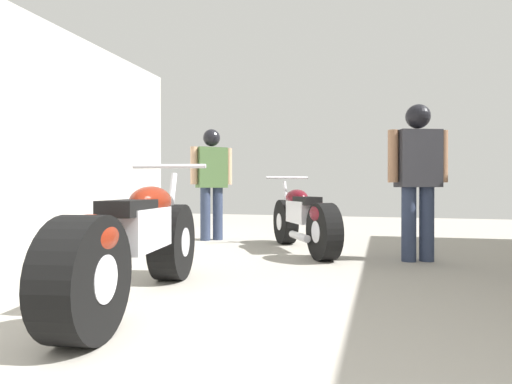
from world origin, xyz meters
The scene contains 5 objects.
ground_plane centered at (0.00, 3.18, 0.00)m, with size 15.92×15.92×0.00m, color #9E998E.
motorcycle_maroon_cruiser centered at (-0.72, 1.98, 0.39)m, with size 0.72×2.02×0.94m.
motorcycle_black_naked centered at (-0.11, 4.52, 0.39)m, with size 1.14×1.78×0.91m.
mechanic_in_blue centered at (-1.59, 5.22, 0.97)m, with size 0.54×0.50×1.62m.
mechanic_with_helmet centered at (1.14, 4.22, 0.97)m, with size 0.62×0.36×1.61m.
Camera 1 is at (0.79, -0.29, 0.74)m, focal length 28.75 mm.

